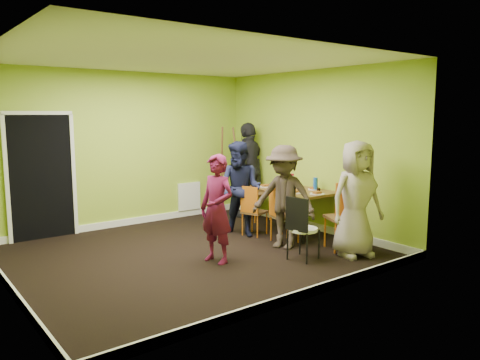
{
  "coord_description": "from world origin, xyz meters",
  "views": [
    {
      "loc": [
        -3.51,
        -5.75,
        2.05
      ],
      "look_at": [
        0.89,
        0.0,
        1.02
      ],
      "focal_mm": 35.0,
      "sensor_mm": 36.0,
      "label": 1
    }
  ],
  "objects_px": {
    "chair_left_far": "(252,208)",
    "person_left_far": "(240,189)",
    "person_left_near": "(284,197)",
    "person_standing": "(217,209)",
    "person_front_end": "(356,199)",
    "chair_front_end": "(345,212)",
    "easel": "(233,171)",
    "chair_left_near": "(281,212)",
    "orange_bottle": "(282,186)",
    "person_back_end": "(249,170)",
    "dining_table": "(291,192)",
    "chair_back_end": "(250,177)",
    "thermos": "(292,182)",
    "chair_bentwood": "(301,225)",
    "blue_bottle": "(315,184)"
  },
  "relations": [
    {
      "from": "chair_left_far",
      "to": "person_left_far",
      "type": "distance_m",
      "value": 0.38
    },
    {
      "from": "person_left_near",
      "to": "person_left_far",
      "type": "bearing_deg",
      "value": 162.4
    },
    {
      "from": "person_left_near",
      "to": "person_standing",
      "type": "bearing_deg",
      "value": -115.37
    },
    {
      "from": "person_left_near",
      "to": "person_front_end",
      "type": "xyz_separation_m",
      "value": [
        0.55,
        -0.93,
        0.05
      ]
    },
    {
      "from": "chair_front_end",
      "to": "easel",
      "type": "distance_m",
      "value": 3.15
    },
    {
      "from": "chair_left_far",
      "to": "chair_left_near",
      "type": "relative_size",
      "value": 0.95
    },
    {
      "from": "orange_bottle",
      "to": "person_back_end",
      "type": "xyz_separation_m",
      "value": [
        0.22,
        1.21,
        0.15
      ]
    },
    {
      "from": "orange_bottle",
      "to": "person_front_end",
      "type": "bearing_deg",
      "value": -96.4
    },
    {
      "from": "dining_table",
      "to": "person_back_end",
      "type": "height_order",
      "value": "person_back_end"
    },
    {
      "from": "chair_back_end",
      "to": "chair_front_end",
      "type": "relative_size",
      "value": 1.09
    },
    {
      "from": "person_back_end",
      "to": "person_left_far",
      "type": "bearing_deg",
      "value": 27.23
    },
    {
      "from": "person_left_far",
      "to": "person_front_end",
      "type": "distance_m",
      "value": 2.01
    },
    {
      "from": "chair_front_end",
      "to": "thermos",
      "type": "distance_m",
      "value": 1.35
    },
    {
      "from": "chair_bentwood",
      "to": "person_standing",
      "type": "relative_size",
      "value": 0.61
    },
    {
      "from": "person_standing",
      "to": "person_back_end",
      "type": "bearing_deg",
      "value": 119.41
    },
    {
      "from": "blue_bottle",
      "to": "orange_bottle",
      "type": "relative_size",
      "value": 3.01
    },
    {
      "from": "chair_left_near",
      "to": "chair_back_end",
      "type": "bearing_deg",
      "value": 166.03
    },
    {
      "from": "thermos",
      "to": "easel",
      "type": "bearing_deg",
      "value": 87.36
    },
    {
      "from": "chair_bentwood",
      "to": "thermos",
      "type": "height_order",
      "value": "thermos"
    },
    {
      "from": "blue_bottle",
      "to": "chair_left_far",
      "type": "bearing_deg",
      "value": 152.94
    },
    {
      "from": "dining_table",
      "to": "chair_bentwood",
      "type": "height_order",
      "value": "chair_bentwood"
    },
    {
      "from": "easel",
      "to": "person_front_end",
      "type": "bearing_deg",
      "value": -95.21
    },
    {
      "from": "chair_front_end",
      "to": "easel",
      "type": "xyz_separation_m",
      "value": [
        0.25,
        3.12,
        0.3
      ]
    },
    {
      "from": "person_front_end",
      "to": "person_standing",
      "type": "bearing_deg",
      "value": 165.93
    },
    {
      "from": "person_standing",
      "to": "easel",
      "type": "bearing_deg",
      "value": 125.78
    },
    {
      "from": "chair_back_end",
      "to": "chair_bentwood",
      "type": "xyz_separation_m",
      "value": [
        -1.12,
        -2.54,
        -0.31
      ]
    },
    {
      "from": "chair_bentwood",
      "to": "blue_bottle",
      "type": "relative_size",
      "value": 4.26
    },
    {
      "from": "thermos",
      "to": "person_left_near",
      "type": "bearing_deg",
      "value": -140.58
    },
    {
      "from": "chair_left_far",
      "to": "person_standing",
      "type": "xyz_separation_m",
      "value": [
        -1.27,
        -0.8,
        0.27
      ]
    },
    {
      "from": "person_left_far",
      "to": "person_back_end",
      "type": "relative_size",
      "value": 0.85
    },
    {
      "from": "chair_front_end",
      "to": "thermos",
      "type": "bearing_deg",
      "value": 106.58
    },
    {
      "from": "chair_front_end",
      "to": "person_left_far",
      "type": "bearing_deg",
      "value": 136.76
    },
    {
      "from": "dining_table",
      "to": "orange_bottle",
      "type": "bearing_deg",
      "value": 99.3
    },
    {
      "from": "chair_left_far",
      "to": "person_standing",
      "type": "relative_size",
      "value": 0.57
    },
    {
      "from": "person_left_far",
      "to": "chair_left_far",
      "type": "bearing_deg",
      "value": 26.96
    },
    {
      "from": "chair_left_near",
      "to": "thermos",
      "type": "relative_size",
      "value": 3.68
    },
    {
      "from": "orange_bottle",
      "to": "person_standing",
      "type": "relative_size",
      "value": 0.05
    },
    {
      "from": "person_left_far",
      "to": "person_back_end",
      "type": "xyz_separation_m",
      "value": [
        1.06,
        1.1,
        0.14
      ]
    },
    {
      "from": "easel",
      "to": "chair_back_end",
      "type": "bearing_deg",
      "value": -86.19
    },
    {
      "from": "chair_front_end",
      "to": "person_standing",
      "type": "xyz_separation_m",
      "value": [
        -1.81,
        0.73,
        0.16
      ]
    },
    {
      "from": "dining_table",
      "to": "orange_bottle",
      "type": "height_order",
      "value": "orange_bottle"
    },
    {
      "from": "chair_front_end",
      "to": "chair_bentwood",
      "type": "height_order",
      "value": "chair_front_end"
    },
    {
      "from": "chair_left_far",
      "to": "person_left_far",
      "type": "height_order",
      "value": "person_left_far"
    },
    {
      "from": "easel",
      "to": "person_left_near",
      "type": "bearing_deg",
      "value": -109.32
    },
    {
      "from": "chair_front_end",
      "to": "person_left_near",
      "type": "distance_m",
      "value": 0.93
    },
    {
      "from": "chair_left_near",
      "to": "chair_back_end",
      "type": "relative_size",
      "value": 0.78
    },
    {
      "from": "easel",
      "to": "person_left_far",
      "type": "relative_size",
      "value": 1.13
    },
    {
      "from": "thermos",
      "to": "dining_table",
      "type": "bearing_deg",
      "value": 66.61
    },
    {
      "from": "thermos",
      "to": "person_front_end",
      "type": "height_order",
      "value": "person_front_end"
    },
    {
      "from": "person_left_far",
      "to": "person_left_near",
      "type": "height_order",
      "value": "person_left_far"
    }
  ]
}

